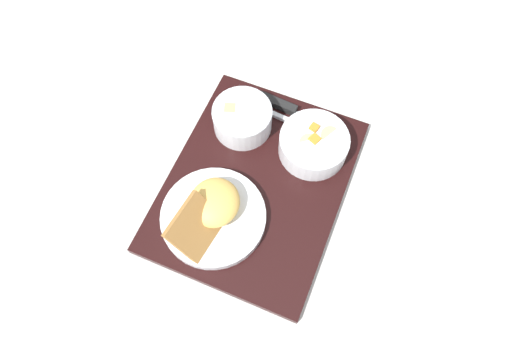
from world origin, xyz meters
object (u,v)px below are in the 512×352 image
object	(u,v)px
bowl_salad	(314,144)
knife	(283,106)
spoon	(290,121)
plate_main	(212,213)
bowl_soup	(242,117)

from	to	relation	value
bowl_salad	knife	size ratio (longest dim) A/B	0.69
bowl_salad	spoon	xyz separation A→B (m)	(-0.05, -0.06, -0.02)
plate_main	spoon	world-z (taller)	plate_main
bowl_soup	plate_main	xyz separation A→B (m)	(0.20, 0.01, -0.01)
plate_main	spoon	size ratio (longest dim) A/B	1.36
bowl_soup	spoon	bearing A→B (deg)	112.43
bowl_salad	knife	xyz separation A→B (m)	(-0.08, -0.08, -0.02)
knife	plate_main	bearing A→B (deg)	-92.04
bowl_salad	spoon	size ratio (longest dim) A/B	0.95
knife	spoon	world-z (taller)	knife
bowl_salad	bowl_soup	distance (m)	0.15
knife	spoon	bearing A→B (deg)	-41.04
bowl_soup	spoon	distance (m)	0.10
knife	bowl_salad	bearing A→B (deg)	-33.64
knife	spoon	distance (m)	0.04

